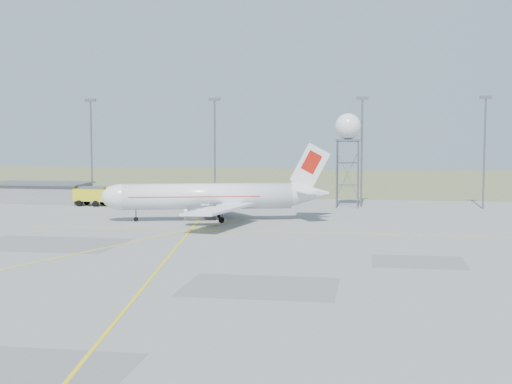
# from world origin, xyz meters

# --- Properties ---
(ground) EXTENTS (400.00, 400.00, 0.00)m
(ground) POSITION_xyz_m (0.00, 0.00, 0.00)
(ground) COLOR gray
(ground) RESTS_ON ground
(grass_strip) EXTENTS (400.00, 120.00, 0.03)m
(grass_strip) POSITION_xyz_m (0.00, 140.00, 0.01)
(grass_strip) COLOR #596B3B
(grass_strip) RESTS_ON ground
(building_grey) EXTENTS (19.00, 10.00, 3.90)m
(building_grey) POSITION_xyz_m (-45.00, 64.00, 1.97)
(building_grey) COLOR gray
(building_grey) RESTS_ON ground
(mast_a) EXTENTS (2.20, 0.50, 20.50)m
(mast_a) POSITION_xyz_m (-35.00, 66.00, 12.07)
(mast_a) COLOR slate
(mast_a) RESTS_ON ground
(mast_b) EXTENTS (2.20, 0.50, 20.50)m
(mast_b) POSITION_xyz_m (-10.00, 66.00, 12.07)
(mast_b) COLOR slate
(mast_b) RESTS_ON ground
(mast_c) EXTENTS (2.20, 0.50, 20.50)m
(mast_c) POSITION_xyz_m (18.00, 66.00, 12.07)
(mast_c) COLOR slate
(mast_c) RESTS_ON ground
(mast_d) EXTENTS (2.20, 0.50, 20.50)m
(mast_d) POSITION_xyz_m (40.00, 66.00, 12.07)
(mast_d) COLOR slate
(mast_d) RESTS_ON ground
(airliner_main) EXTENTS (35.82, 34.09, 12.31)m
(airliner_main) POSITION_xyz_m (-5.05, 41.26, 3.77)
(airliner_main) COLOR white
(airliner_main) RESTS_ON ground
(radar_tower) EXTENTS (4.81, 4.81, 17.41)m
(radar_tower) POSITION_xyz_m (15.47, 64.46, 9.77)
(radar_tower) COLOR slate
(radar_tower) RESTS_ON ground
(fire_truck) EXTENTS (9.58, 4.25, 3.76)m
(fire_truck) POSITION_xyz_m (-30.73, 59.56, 1.81)
(fire_truck) COLOR #CDCB18
(fire_truck) RESTS_ON ground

